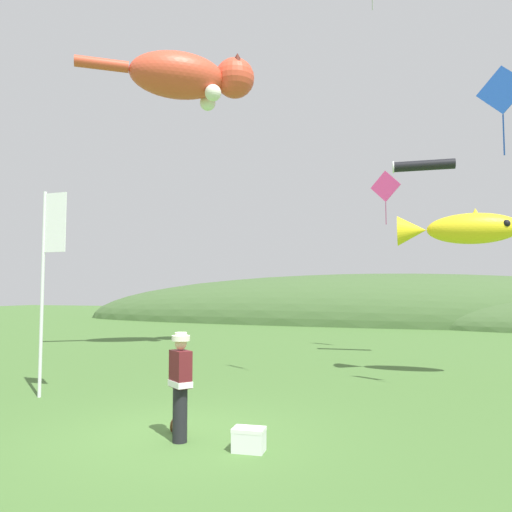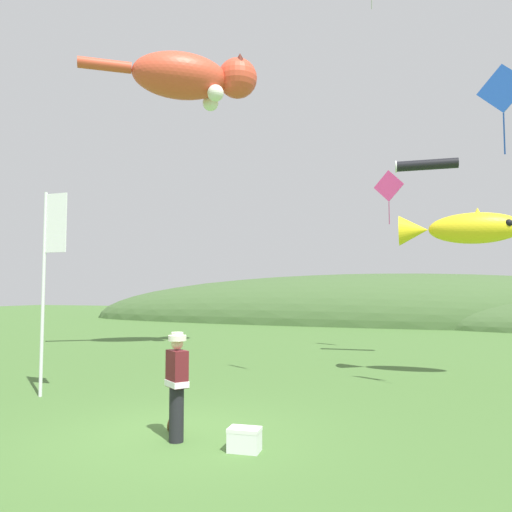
# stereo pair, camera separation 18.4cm
# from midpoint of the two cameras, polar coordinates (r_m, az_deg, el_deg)

# --- Properties ---
(ground_plane) EXTENTS (120.00, 120.00, 0.00)m
(ground_plane) POSITION_cam_midpoint_polar(r_m,az_deg,el_deg) (9.08, -9.53, -19.67)
(ground_plane) COLOR #477033
(distant_hill_ridge) EXTENTS (55.05, 13.07, 7.49)m
(distant_hill_ridge) POSITION_cam_midpoint_polar(r_m,az_deg,el_deg) (38.37, 18.36, -7.44)
(distant_hill_ridge) COLOR #426033
(distant_hill_ridge) RESTS_ON ground
(festival_attendant) EXTENTS (0.49, 0.46, 1.77)m
(festival_attendant) POSITION_cam_midpoint_polar(r_m,az_deg,el_deg) (8.54, -9.28, -14.11)
(festival_attendant) COLOR black
(festival_attendant) RESTS_ON ground
(kite_spool) EXTENTS (0.17, 0.24, 0.24)m
(kite_spool) POSITION_cam_midpoint_polar(r_m,az_deg,el_deg) (9.27, -9.56, -18.58)
(kite_spool) COLOR olive
(kite_spool) RESTS_ON ground
(picnic_cooler) EXTENTS (0.52, 0.37, 0.36)m
(picnic_cooler) POSITION_cam_midpoint_polar(r_m,az_deg,el_deg) (8.15, -1.51, -20.24)
(picnic_cooler) COLOR white
(picnic_cooler) RESTS_ON ground
(festival_banner_pole) EXTENTS (0.66, 0.08, 4.81)m
(festival_banner_pole) POSITION_cam_midpoint_polar(r_m,az_deg,el_deg) (12.70, -23.05, -0.55)
(festival_banner_pole) COLOR silver
(festival_banner_pole) RESTS_ON ground
(kite_giant_cat) EXTENTS (5.97, 4.62, 2.13)m
(kite_giant_cat) POSITION_cam_midpoint_polar(r_m,az_deg,el_deg) (21.33, -7.79, 19.58)
(kite_giant_cat) COLOR #E04C33
(kite_fish_windsock) EXTENTS (3.25, 0.98, 0.99)m
(kite_fish_windsock) POSITION_cam_midpoint_polar(r_m,az_deg,el_deg) (14.97, 21.86, 2.92)
(kite_fish_windsock) COLOR yellow
(kite_tube_streamer) EXTENTS (2.13, 0.56, 0.44)m
(kite_tube_streamer) POSITION_cam_midpoint_polar(r_m,az_deg,el_deg) (18.78, 18.22, 9.80)
(kite_tube_streamer) COLOR black
(kite_diamond_pink) EXTENTS (1.21, 0.41, 2.17)m
(kite_diamond_pink) POSITION_cam_midpoint_polar(r_m,az_deg,el_deg) (20.69, 14.33, 7.68)
(kite_diamond_pink) COLOR #E53F8C
(kite_diamond_blue) EXTENTS (1.02, 0.40, 1.99)m
(kite_diamond_blue) POSITION_cam_midpoint_polar(r_m,az_deg,el_deg) (12.51, 25.92, 16.62)
(kite_diamond_blue) COLOR blue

